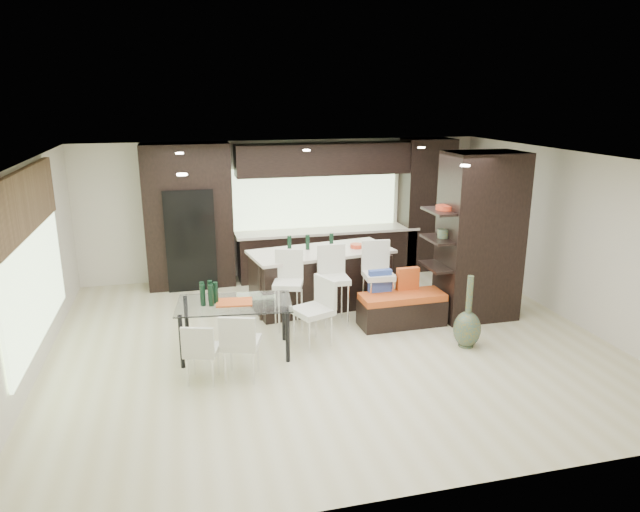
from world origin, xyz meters
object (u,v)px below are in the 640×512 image
object	(u,v)px
dining_table	(235,328)
bench	(402,309)
chair_near	(241,347)
stool_left	(288,298)
chair_end	(313,316)
kitchen_island	(321,278)
chair_far	(202,354)
floor_vase	(468,312)
stool_mid	(334,293)
stool_right	(378,289)

from	to	relation	value
dining_table	bench	bearing A→B (deg)	15.14
chair_near	stool_left	bearing A→B (deg)	76.35
bench	chair_end	bearing A→B (deg)	-166.58
kitchen_island	stool_left	bearing A→B (deg)	-140.46
kitchen_island	bench	size ratio (longest dim) A/B	1.77
dining_table	chair_near	distance (m)	0.75
kitchen_island	chair_far	bearing A→B (deg)	-142.00
chair_near	kitchen_island	bearing A→B (deg)	72.38
floor_vase	chair_far	xyz separation A→B (m)	(-3.77, -0.14, -0.16)
kitchen_island	dining_table	size ratio (longest dim) A/B	1.52
dining_table	chair_end	world-z (taller)	chair_end
bench	floor_vase	size ratio (longest dim) A/B	1.26
kitchen_island	chair_far	size ratio (longest dim) A/B	3.20
dining_table	floor_vase	bearing A→B (deg)	-3.62
stool_mid	chair_near	bearing A→B (deg)	-136.36
kitchen_island	dining_table	xyz separation A→B (m)	(-1.63, -1.56, -0.12)
chair_near	chair_far	xyz separation A→B (m)	(-0.49, 0.03, -0.05)
kitchen_island	stool_left	xyz separation A→B (m)	(-0.74, -0.84, -0.00)
kitchen_island	stool_mid	size ratio (longest dim) A/B	2.36
stool_left	bench	bearing A→B (deg)	7.31
chair_near	chair_far	world-z (taller)	chair_near
kitchen_island	bench	distance (m)	1.57
bench	chair_end	size ratio (longest dim) A/B	1.48
chair_far	stool_left	bearing A→B (deg)	62.75
stool_right	chair_end	world-z (taller)	stool_right
kitchen_island	bench	world-z (taller)	kitchen_island
stool_mid	chair_end	distance (m)	0.88
stool_left	bench	world-z (taller)	stool_left
floor_vase	chair_far	distance (m)	3.78
dining_table	chair_near	bearing A→B (deg)	-83.47
stool_left	floor_vase	bearing A→B (deg)	-11.29
stool_mid	stool_right	xyz separation A→B (m)	(0.74, -0.00, 0.01)
stool_mid	dining_table	xyz separation A→B (m)	(-1.63, -0.72, -0.13)
kitchen_island	bench	xyz separation A→B (m)	(1.04, -1.15, -0.24)
stool_mid	kitchen_island	bearing A→B (deg)	91.66
stool_mid	chair_far	bearing A→B (deg)	-144.17
stool_right	stool_mid	bearing A→B (deg)	-175.85
kitchen_island	stool_right	distance (m)	1.12
chair_end	stool_left	bearing A→B (deg)	-4.81
chair_far	chair_end	world-z (taller)	chair_end
stool_mid	chair_end	world-z (taller)	stool_mid
stool_right	chair_near	size ratio (longest dim) A/B	1.23
floor_vase	chair_near	distance (m)	3.29
kitchen_island	floor_vase	world-z (taller)	floor_vase
kitchen_island	floor_vase	xyz separation A→B (m)	(1.65, -2.15, 0.04)
dining_table	chair_near	world-z (taller)	chair_near
kitchen_island	floor_vase	distance (m)	2.71
chair_near	bench	bearing A→B (deg)	41.06
dining_table	chair_far	xyz separation A→B (m)	(-0.49, -0.73, -0.00)
stool_right	floor_vase	bearing A→B (deg)	-50.52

